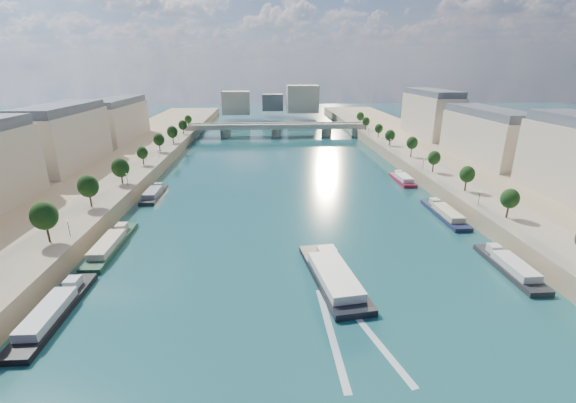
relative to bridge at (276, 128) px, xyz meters
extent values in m
plane|color=#0D393C|center=(0.00, -130.28, -5.08)|extent=(700.00, 700.00, 0.00)
cube|color=#9E8460|center=(-72.00, -130.28, -2.58)|extent=(44.00, 520.00, 5.00)
cube|color=#9E8460|center=(72.00, -130.28, -2.58)|extent=(44.00, 520.00, 5.00)
cube|color=gray|center=(-57.00, -130.28, -0.03)|extent=(14.00, 520.00, 0.10)
cube|color=gray|center=(57.00, -130.28, -0.03)|extent=(14.00, 520.00, 0.10)
cylinder|color=#382B1E|center=(-55.00, -164.28, 1.83)|extent=(0.50, 0.50, 3.82)
ellipsoid|color=black|center=(-55.00, -164.28, 5.42)|extent=(4.80, 4.80, 5.52)
cylinder|color=#382B1E|center=(-55.00, -140.28, 1.83)|extent=(0.50, 0.50, 3.82)
ellipsoid|color=black|center=(-55.00, -140.28, 5.42)|extent=(4.80, 4.80, 5.52)
cylinder|color=#382B1E|center=(-55.00, -116.28, 1.83)|extent=(0.50, 0.50, 3.82)
ellipsoid|color=black|center=(-55.00, -116.28, 5.42)|extent=(4.80, 4.80, 5.52)
cylinder|color=#382B1E|center=(-55.00, -92.28, 1.83)|extent=(0.50, 0.50, 3.82)
ellipsoid|color=black|center=(-55.00, -92.28, 5.42)|extent=(4.80, 4.80, 5.52)
cylinder|color=#382B1E|center=(-55.00, -68.28, 1.83)|extent=(0.50, 0.50, 3.82)
ellipsoid|color=black|center=(-55.00, -68.28, 5.42)|extent=(4.80, 4.80, 5.52)
cylinder|color=#382B1E|center=(-55.00, -44.28, 1.83)|extent=(0.50, 0.50, 3.82)
ellipsoid|color=black|center=(-55.00, -44.28, 5.42)|extent=(4.80, 4.80, 5.52)
cylinder|color=#382B1E|center=(-55.00, -20.28, 1.83)|extent=(0.50, 0.50, 3.82)
ellipsoid|color=black|center=(-55.00, -20.28, 5.42)|extent=(4.80, 4.80, 5.52)
cylinder|color=#382B1E|center=(-55.00, 3.72, 1.83)|extent=(0.50, 0.50, 3.82)
ellipsoid|color=black|center=(-55.00, 3.72, 5.42)|extent=(4.80, 4.80, 5.52)
cylinder|color=#382B1E|center=(55.00, -156.28, 1.83)|extent=(0.50, 0.50, 3.82)
ellipsoid|color=black|center=(55.00, -156.28, 5.42)|extent=(4.80, 4.80, 5.52)
cylinder|color=#382B1E|center=(55.00, -132.28, 1.83)|extent=(0.50, 0.50, 3.82)
ellipsoid|color=black|center=(55.00, -132.28, 5.42)|extent=(4.80, 4.80, 5.52)
cylinder|color=#382B1E|center=(55.00, -108.28, 1.83)|extent=(0.50, 0.50, 3.82)
ellipsoid|color=black|center=(55.00, -108.28, 5.42)|extent=(4.80, 4.80, 5.52)
cylinder|color=#382B1E|center=(55.00, -84.28, 1.83)|extent=(0.50, 0.50, 3.82)
ellipsoid|color=black|center=(55.00, -84.28, 5.42)|extent=(4.80, 4.80, 5.52)
cylinder|color=#382B1E|center=(55.00, -60.28, 1.83)|extent=(0.50, 0.50, 3.82)
ellipsoid|color=black|center=(55.00, -60.28, 5.42)|extent=(4.80, 4.80, 5.52)
cylinder|color=#382B1E|center=(55.00, -36.28, 1.83)|extent=(0.50, 0.50, 3.82)
ellipsoid|color=black|center=(55.00, -36.28, 5.42)|extent=(4.80, 4.80, 5.52)
cylinder|color=#382B1E|center=(55.00, -12.28, 1.83)|extent=(0.50, 0.50, 3.82)
ellipsoid|color=black|center=(55.00, -12.28, 5.42)|extent=(4.80, 4.80, 5.52)
cylinder|color=#382B1E|center=(55.00, 11.72, 1.83)|extent=(0.50, 0.50, 3.82)
ellipsoid|color=black|center=(55.00, 11.72, 5.42)|extent=(4.80, 4.80, 5.52)
cylinder|color=black|center=(-52.50, -160.28, 1.92)|extent=(0.14, 0.14, 4.00)
sphere|color=#FFE5B2|center=(-52.50, -160.28, 4.02)|extent=(0.36, 0.36, 0.36)
cylinder|color=black|center=(-52.50, -120.28, 1.92)|extent=(0.14, 0.14, 4.00)
sphere|color=#FFE5B2|center=(-52.50, -120.28, 4.02)|extent=(0.36, 0.36, 0.36)
cylinder|color=black|center=(-52.50, -80.28, 1.92)|extent=(0.14, 0.14, 4.00)
sphere|color=#FFE5B2|center=(-52.50, -80.28, 4.02)|extent=(0.36, 0.36, 0.36)
cylinder|color=black|center=(-52.50, -40.28, 1.92)|extent=(0.14, 0.14, 4.00)
sphere|color=#FFE5B2|center=(-52.50, -40.28, 4.02)|extent=(0.36, 0.36, 0.36)
cylinder|color=black|center=(52.50, -145.28, 1.92)|extent=(0.14, 0.14, 4.00)
sphere|color=#FFE5B2|center=(52.50, -145.28, 4.02)|extent=(0.36, 0.36, 0.36)
cylinder|color=black|center=(52.50, -105.28, 1.92)|extent=(0.14, 0.14, 4.00)
sphere|color=#FFE5B2|center=(52.50, -105.28, 4.02)|extent=(0.36, 0.36, 0.36)
cylinder|color=black|center=(52.50, -65.28, 1.92)|extent=(0.14, 0.14, 4.00)
sphere|color=#FFE5B2|center=(52.50, -65.28, 4.02)|extent=(0.36, 0.36, 0.36)
cylinder|color=black|center=(52.50, -25.28, 1.92)|extent=(0.14, 0.14, 4.00)
sphere|color=#FFE5B2|center=(52.50, -25.28, 4.02)|extent=(0.36, 0.36, 0.36)
cube|color=#C0AE94|center=(-85.00, -89.28, 9.92)|extent=(16.00, 52.00, 20.00)
cube|color=#474C54|center=(-85.00, -89.28, 21.52)|extent=(14.72, 50.44, 3.20)
cube|color=#C0AE94|center=(-85.00, -31.28, 9.92)|extent=(16.00, 52.00, 20.00)
cube|color=#474C54|center=(-85.00, -31.28, 21.52)|extent=(14.72, 50.44, 3.20)
cube|color=#C0AE94|center=(85.00, -89.28, 9.92)|extent=(16.00, 52.00, 20.00)
cube|color=#474C54|center=(85.00, -89.28, 21.52)|extent=(14.72, 50.44, 3.20)
cube|color=#C0AE94|center=(85.00, -31.28, 9.92)|extent=(16.00, 52.00, 20.00)
cube|color=#474C54|center=(85.00, -31.28, 21.52)|extent=(14.72, 50.44, 3.20)
cube|color=#C0AE94|center=(-30.00, 79.72, 8.92)|extent=(22.00, 18.00, 18.00)
cube|color=#C0AE94|center=(25.00, 89.72, 10.92)|extent=(26.00, 20.00, 22.00)
cube|color=#474C54|center=(0.00, 104.72, 6.92)|extent=(18.00, 16.00, 14.00)
cube|color=#C1B79E|center=(0.00, 0.00, 1.12)|extent=(112.00, 11.00, 2.20)
cube|color=#C1B79E|center=(0.00, -5.00, 2.62)|extent=(112.00, 0.80, 0.90)
cube|color=#C1B79E|center=(0.00, 5.00, 2.62)|extent=(112.00, 0.80, 0.90)
cylinder|color=#C1B79E|center=(-32.00, 0.00, -2.58)|extent=(6.40, 6.40, 5.00)
cylinder|color=#C1B79E|center=(0.00, 0.00, -2.58)|extent=(6.40, 6.40, 5.00)
cylinder|color=#C1B79E|center=(32.00, 0.00, -2.58)|extent=(6.40, 6.40, 5.00)
cube|color=#C1B79E|center=(-52.00, 0.00, -2.58)|extent=(6.00, 12.00, 5.00)
cube|color=#C1B79E|center=(52.00, 0.00, -2.58)|extent=(6.00, 12.00, 5.00)
cube|color=black|center=(6.31, -174.14, -4.69)|extent=(11.76, 28.66, 1.99)
cube|color=silver|center=(6.31, -176.37, -2.80)|extent=(8.98, 18.82, 1.79)
cube|color=silver|center=(6.31, -165.79, -2.80)|extent=(4.40, 3.86, 1.80)
cube|color=silver|center=(3.11, -191.14, -5.06)|extent=(1.67, 26.02, 0.04)
cube|color=silver|center=(9.51, -191.14, -5.06)|extent=(7.90, 25.42, 0.04)
cube|color=black|center=(-45.50, -183.30, -4.78)|extent=(5.00, 25.15, 1.80)
cube|color=#B2B7BF|center=(-45.50, -185.31, -3.08)|extent=(4.10, 13.83, 1.60)
cube|color=#B2B7BF|center=(-45.50, -175.76, -2.98)|extent=(2.50, 3.02, 1.80)
cube|color=#19402B|center=(-45.50, -156.09, -4.78)|extent=(5.00, 26.26, 1.80)
cube|color=beige|center=(-45.50, -158.19, -3.08)|extent=(4.10, 14.44, 1.60)
cube|color=beige|center=(-45.50, -148.21, -2.98)|extent=(2.50, 3.15, 1.80)
cube|color=#262628|center=(-45.50, -116.69, -4.78)|extent=(5.00, 19.66, 1.80)
cube|color=gray|center=(-45.50, -118.26, -3.08)|extent=(4.10, 10.81, 1.60)
cube|color=gray|center=(-45.50, -110.79, -2.98)|extent=(2.50, 2.36, 1.80)
cube|color=#252527|center=(45.50, -172.70, -4.78)|extent=(5.00, 21.35, 1.80)
cube|color=silver|center=(45.50, -174.41, -3.08)|extent=(4.10, 11.74, 1.60)
cube|color=silver|center=(45.50, -166.30, -2.98)|extent=(2.50, 2.56, 1.80)
cube|color=#1B213D|center=(45.50, -140.61, -4.78)|extent=(5.00, 24.16, 1.80)
cube|color=beige|center=(45.50, -142.54, -3.08)|extent=(4.10, 13.29, 1.60)
cube|color=beige|center=(45.50, -133.36, -2.98)|extent=(2.50, 2.90, 1.80)
cube|color=maroon|center=(45.50, -104.22, -4.78)|extent=(5.00, 17.83, 1.80)
cube|color=silver|center=(45.50, -105.65, -3.08)|extent=(4.10, 9.81, 1.60)
cube|color=silver|center=(45.50, -98.87, -2.98)|extent=(2.50, 2.14, 1.80)
camera|label=1|loc=(-7.27, -243.98, 37.13)|focal=24.00mm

